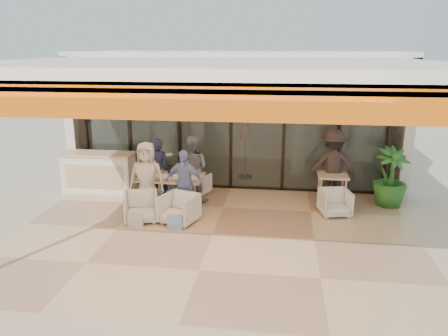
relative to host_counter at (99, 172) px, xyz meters
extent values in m
plane|color=#C6B293|center=(3.35, -2.30, -0.53)|extent=(70.00, 70.00, 0.00)
cube|color=tan|center=(3.35, -2.30, -0.53)|extent=(8.00, 6.00, 0.01)
cube|color=silver|center=(3.35, -2.30, 2.77)|extent=(8.00, 6.00, 0.20)
cube|color=#E95E0C|center=(3.35, -5.24, 2.49)|extent=(8.00, 0.12, 0.45)
cube|color=orange|center=(3.35, -4.55, 2.61)|extent=(8.00, 1.50, 0.06)
cylinder|color=black|center=(-0.53, 0.58, 1.07)|extent=(0.12, 0.12, 3.20)
cylinder|color=black|center=(7.23, 0.58, 1.07)|extent=(0.12, 0.12, 3.20)
cube|color=#9EADA3|center=(3.35, 0.70, 1.07)|extent=(8.00, 0.03, 3.20)
cube|color=black|center=(3.35, 0.70, -0.49)|extent=(8.00, 0.10, 0.08)
cube|color=black|center=(3.35, 0.70, 2.63)|extent=(8.00, 0.10, 0.08)
cube|color=black|center=(-0.65, 0.70, 1.07)|extent=(0.08, 0.10, 3.20)
cube|color=black|center=(0.65, 0.70, 1.07)|extent=(0.08, 0.10, 3.20)
cube|color=black|center=(2.00, 0.70, 1.07)|extent=(0.08, 0.10, 3.20)
cube|color=black|center=(3.35, 0.70, 1.07)|extent=(0.08, 0.10, 3.20)
cube|color=black|center=(4.70, 0.70, 1.07)|extent=(0.08, 0.10, 3.20)
cube|color=black|center=(6.05, 0.70, 1.07)|extent=(0.08, 0.10, 3.20)
cube|color=black|center=(7.35, 0.70, 1.07)|extent=(0.08, 0.10, 3.20)
cube|color=silver|center=(3.35, 4.20, 1.17)|extent=(9.00, 0.25, 3.40)
cube|color=silver|center=(-1.05, 2.45, 1.17)|extent=(0.25, 3.50, 3.40)
cube|color=silver|center=(7.75, 2.45, 1.17)|extent=(0.25, 3.50, 3.40)
cube|color=silver|center=(3.35, 2.45, 2.87)|extent=(9.00, 3.50, 0.25)
cube|color=tan|center=(3.35, 2.45, -0.52)|extent=(8.00, 3.50, 0.02)
cylinder|color=silver|center=(1.75, 2.30, 0.97)|extent=(0.40, 0.40, 3.00)
cylinder|color=silver|center=(5.15, 2.30, 0.97)|extent=(0.40, 0.40, 3.00)
cylinder|color=black|center=(2.15, 1.90, 2.47)|extent=(0.03, 0.03, 0.70)
cube|color=black|center=(2.15, 1.90, 2.02)|extent=(0.30, 0.30, 0.40)
sphere|color=#FFBF72|center=(2.15, 1.90, 2.02)|extent=(0.18, 0.18, 0.18)
cylinder|color=black|center=(5.65, 1.90, 2.47)|extent=(0.03, 0.03, 0.70)
cube|color=black|center=(5.65, 1.90, 2.02)|extent=(0.30, 0.30, 0.40)
sphere|color=#FFBF72|center=(5.65, 1.90, 2.02)|extent=(0.18, 0.18, 0.18)
cylinder|color=black|center=(3.65, 1.70, -0.48)|extent=(0.40, 0.40, 0.05)
cylinder|color=black|center=(3.65, 1.70, 0.52)|extent=(0.04, 0.04, 2.10)
cone|color=orange|center=(3.65, 1.70, 1.17)|extent=(0.32, 0.32, 1.10)
cube|color=silver|center=(0.00, 0.00, -0.03)|extent=(1.80, 0.60, 1.00)
cube|color=tan|center=(0.00, 0.00, 0.48)|extent=(1.85, 0.65, 0.06)
cube|color=tan|center=(0.00, -0.31, -0.03)|extent=(1.50, 0.02, 0.60)
cube|color=tan|center=(2.12, -0.83, 0.19)|extent=(1.50, 0.90, 0.05)
cube|color=white|center=(2.12, -0.83, 0.21)|extent=(1.30, 0.35, 0.01)
cylinder|color=tan|center=(1.50, -1.15, -0.18)|extent=(0.06, 0.06, 0.70)
cylinder|color=tan|center=(2.74, -1.15, -0.18)|extent=(0.06, 0.06, 0.70)
cylinder|color=tan|center=(1.50, -0.51, -0.18)|extent=(0.06, 0.06, 0.70)
cylinder|color=tan|center=(2.74, -0.51, -0.18)|extent=(0.06, 0.06, 0.70)
cylinder|color=white|center=(1.67, -0.98, 0.27)|extent=(0.06, 0.06, 0.11)
cylinder|color=white|center=(1.87, -0.63, 0.27)|extent=(0.06, 0.06, 0.11)
cylinder|color=white|center=(2.17, -0.93, 0.27)|extent=(0.06, 0.06, 0.11)
cylinder|color=white|center=(2.42, -0.65, 0.27)|extent=(0.06, 0.06, 0.11)
cylinder|color=white|center=(2.62, -1.03, 0.27)|extent=(0.06, 0.06, 0.11)
cylinder|color=#943415|center=(1.57, -0.68, 0.30)|extent=(0.07, 0.07, 0.16)
cylinder|color=black|center=(2.02, -0.55, 0.30)|extent=(0.09, 0.09, 0.17)
cylinder|color=black|center=(2.02, -0.55, 0.39)|extent=(0.10, 0.10, 0.01)
cylinder|color=white|center=(1.67, -1.13, 0.22)|extent=(0.22, 0.22, 0.01)
cylinder|color=white|center=(2.57, -1.13, 0.22)|extent=(0.22, 0.22, 0.01)
cylinder|color=white|center=(1.67, -0.51, 0.22)|extent=(0.22, 0.22, 0.01)
cylinder|color=white|center=(2.57, -0.51, 0.22)|extent=(0.22, 0.22, 0.01)
imported|color=silver|center=(1.70, 0.12, -0.19)|extent=(0.75, 0.71, 0.69)
imported|color=silver|center=(2.54, 0.12, -0.23)|extent=(0.75, 0.73, 0.61)
imported|color=silver|center=(1.70, -1.78, -0.18)|extent=(0.85, 0.82, 0.71)
imported|color=silver|center=(2.54, -1.78, -0.17)|extent=(0.87, 0.84, 0.71)
imported|color=#181C35|center=(1.70, -0.38, 0.24)|extent=(0.57, 0.38, 1.55)
imported|color=#5C5C61|center=(2.54, -0.38, 0.28)|extent=(0.82, 0.65, 1.63)
imported|color=beige|center=(1.70, -1.28, 0.29)|extent=(0.82, 0.55, 1.64)
imported|color=#747EC2|center=(2.54, -1.28, 0.22)|extent=(0.92, 0.48, 1.50)
cube|color=silver|center=(1.70, -2.18, -0.36)|extent=(0.30, 0.10, 0.34)
cube|color=#99BFD8|center=(2.54, -2.18, -0.36)|extent=(0.30, 0.10, 0.34)
cube|color=tan|center=(5.87, -0.13, 0.19)|extent=(0.70, 0.70, 0.05)
cylinder|color=tan|center=(5.59, -0.41, -0.18)|extent=(0.05, 0.05, 0.70)
cylinder|color=tan|center=(6.15, -0.41, -0.18)|extent=(0.05, 0.05, 0.70)
cylinder|color=tan|center=(5.59, 0.15, -0.18)|extent=(0.05, 0.05, 0.70)
cylinder|color=tan|center=(6.15, 0.15, -0.18)|extent=(0.05, 0.05, 0.70)
imported|color=silver|center=(5.87, -0.88, -0.21)|extent=(0.74, 0.71, 0.65)
imported|color=black|center=(5.88, 0.10, 0.36)|extent=(1.18, 0.71, 1.78)
imported|color=#1E5919|center=(7.19, -0.10, 0.18)|extent=(1.03, 1.03, 1.41)
camera|label=1|loc=(4.63, -10.27, 3.10)|focal=35.00mm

